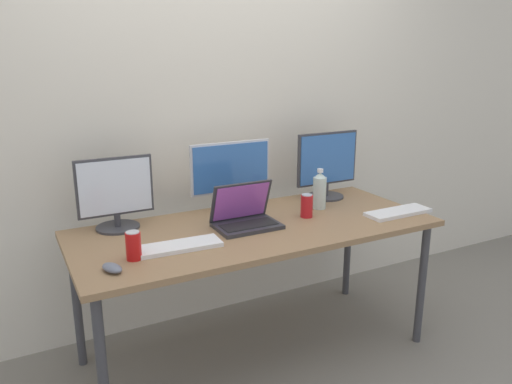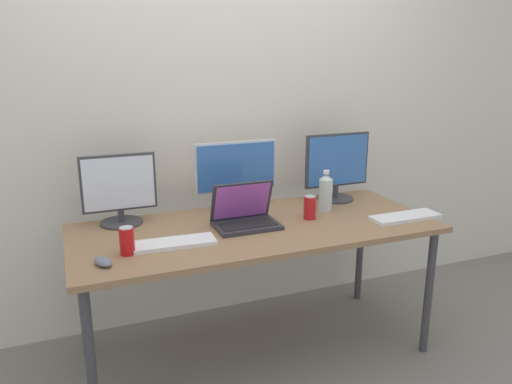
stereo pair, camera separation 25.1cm
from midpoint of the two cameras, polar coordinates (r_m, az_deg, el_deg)
ground_plane at (r=2.90m, az=-2.61°, el=-17.82°), size 16.00×16.00×0.00m
wall_back at (r=2.98m, az=-7.81°, el=9.75°), size 7.00×0.08×2.60m
work_desk at (r=2.59m, az=-2.79°, el=-5.08°), size 1.86×0.78×0.74m
monitor_left at (r=2.60m, az=-18.46°, el=-0.26°), size 0.38×0.22×0.37m
monitor_center at (r=2.78m, az=-5.45°, el=2.05°), size 0.47×0.22×0.39m
monitor_right at (r=3.03m, az=5.79°, el=3.11°), size 0.41×0.22×0.40m
laptop_silver at (r=2.55m, az=-4.11°, el=-2.82°), size 0.32×0.22×0.23m
keyboard_main at (r=2.32m, az=-11.83°, el=-6.13°), size 0.39×0.15×0.02m
keyboard_aux at (r=2.82m, az=13.51°, el=-2.30°), size 0.39×0.14×0.02m
mouse_by_keyboard at (r=2.16m, az=-19.41°, el=-8.26°), size 0.10×0.12×0.03m
water_bottle at (r=2.83m, az=4.77°, el=0.14°), size 0.08×0.08×0.23m
soda_can_near_keyboard at (r=2.24m, az=-17.01°, el=-5.95°), size 0.07×0.07×0.13m
soda_can_by_laptop at (r=2.69m, az=3.16°, el=-1.62°), size 0.07×0.07×0.13m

